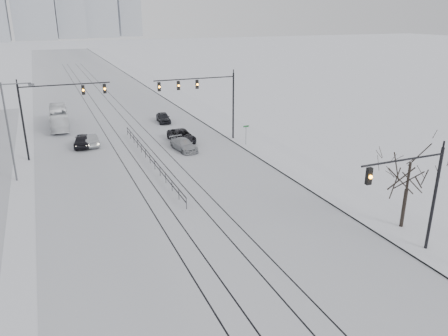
% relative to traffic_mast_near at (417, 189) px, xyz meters
% --- Properties ---
extents(road, '(22.00, 260.00, 0.02)m').
position_rel_traffic_mast_near_xyz_m(road, '(-10.79, 54.00, -4.55)').
color(road, silver).
rests_on(road, ground).
extents(sidewalk_east, '(5.00, 260.00, 0.16)m').
position_rel_traffic_mast_near_xyz_m(sidewalk_east, '(2.71, 54.00, -4.48)').
color(sidewalk_east, silver).
rests_on(sidewalk_east, ground).
extents(curb, '(0.10, 260.00, 0.12)m').
position_rel_traffic_mast_near_xyz_m(curb, '(0.26, 54.00, -4.50)').
color(curb, gray).
rests_on(curb, ground).
extents(tram_rails, '(5.30, 180.00, 0.01)m').
position_rel_traffic_mast_near_xyz_m(tram_rails, '(-10.79, 34.00, -4.54)').
color(tram_rails, black).
rests_on(tram_rails, ground).
extents(traffic_mast_near, '(6.10, 0.37, 7.00)m').
position_rel_traffic_mast_near_xyz_m(traffic_mast_near, '(0.00, 0.00, 0.00)').
color(traffic_mast_near, black).
rests_on(traffic_mast_near, ground).
extents(traffic_mast_ne, '(9.60, 0.37, 8.00)m').
position_rel_traffic_mast_near_xyz_m(traffic_mast_ne, '(-2.64, 29.00, 1.20)').
color(traffic_mast_ne, black).
rests_on(traffic_mast_ne, ground).
extents(traffic_mast_nw, '(9.10, 0.37, 8.00)m').
position_rel_traffic_mast_near_xyz_m(traffic_mast_nw, '(-19.31, 30.00, 1.01)').
color(traffic_mast_nw, black).
rests_on(traffic_mast_nw, ground).
extents(street_light_west, '(2.73, 0.25, 9.00)m').
position_rel_traffic_mast_near_xyz_m(street_light_west, '(-22.99, 24.00, 0.65)').
color(street_light_west, '#595B60').
rests_on(street_light_west, ground).
extents(bare_tree, '(4.40, 4.40, 6.10)m').
position_rel_traffic_mast_near_xyz_m(bare_tree, '(2.41, 3.00, -0.07)').
color(bare_tree, black).
rests_on(bare_tree, ground).
extents(median_fence, '(0.06, 24.00, 1.00)m').
position_rel_traffic_mast_near_xyz_m(median_fence, '(-10.79, 24.00, -4.04)').
color(median_fence, black).
rests_on(median_fence, ground).
extents(street_sign, '(0.70, 0.06, 2.40)m').
position_rel_traffic_mast_near_xyz_m(street_sign, '(1.01, 26.00, -2.96)').
color(street_sign, '#595B60').
rests_on(street_sign, ground).
extents(sedan_sb_inner, '(2.66, 4.80, 1.55)m').
position_rel_traffic_mast_near_xyz_m(sedan_sb_inner, '(-16.48, 32.87, -3.79)').
color(sedan_sb_inner, black).
rests_on(sedan_sb_inner, ground).
extents(sedan_sb_outer, '(1.79, 4.31, 1.39)m').
position_rel_traffic_mast_near_xyz_m(sedan_sb_outer, '(-15.72, 32.86, -3.87)').
color(sedan_sb_outer, gray).
rests_on(sedan_sb_outer, ground).
extents(sedan_nb_front, '(2.45, 5.24, 1.45)m').
position_rel_traffic_mast_near_xyz_m(sedan_nb_front, '(-5.43, 30.28, -3.84)').
color(sedan_nb_front, black).
rests_on(sedan_nb_front, ground).
extents(sedan_nb_right, '(2.48, 4.70, 1.30)m').
position_rel_traffic_mast_near_xyz_m(sedan_nb_right, '(-6.21, 26.97, -3.91)').
color(sedan_nb_right, '#9FA2A7').
rests_on(sedan_nb_right, ground).
extents(sedan_nb_far, '(1.95, 4.15, 1.37)m').
position_rel_traffic_mast_near_xyz_m(sedan_nb_far, '(-4.82, 40.76, -3.87)').
color(sedan_nb_far, black).
rests_on(sedan_nb_far, ground).
extents(box_truck, '(2.59, 9.74, 2.69)m').
position_rel_traffic_mast_near_xyz_m(box_truck, '(-18.47, 43.21, -3.22)').
color(box_truck, white).
rests_on(box_truck, ground).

